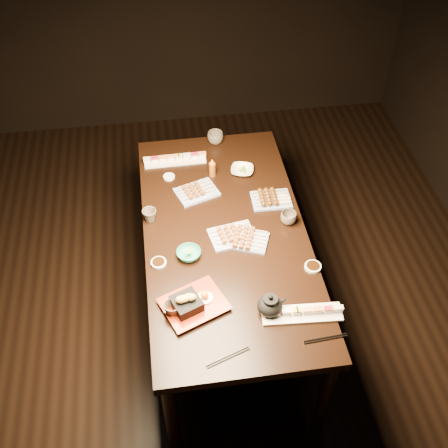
{
  "coord_description": "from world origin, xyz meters",
  "views": [
    {
      "loc": [
        -0.16,
        -1.87,
        3.0
      ],
      "look_at": [
        0.15,
        0.32,
        0.77
      ],
      "focal_mm": 45.0,
      "sensor_mm": 36.0,
      "label": 1
    }
  ],
  "objects_px": {
    "teacup_mid_right": "(289,218)",
    "teacup_far_left": "(150,215)",
    "yakitori_plate_center": "(232,233)",
    "tempura_tray": "(194,300)",
    "sushi_platter_far": "(175,158)",
    "dining_table": "(225,276)",
    "edamame_bowl_cream": "(242,171)",
    "yakitori_plate_right": "(247,238)",
    "teacup_far_right": "(215,138)",
    "sushi_platter_near": "(302,312)",
    "teacup_near_left": "(172,309)",
    "condiment_bottle": "(212,167)",
    "yakitori_plate_left": "(197,189)",
    "edamame_bowl_green": "(189,254)",
    "teapot": "(270,304)"
  },
  "relations": [
    {
      "from": "teacup_mid_right",
      "to": "teacup_far_left",
      "type": "xyz_separation_m",
      "value": [
        -0.77,
        0.13,
        0.0
      ]
    },
    {
      "from": "yakitori_plate_center",
      "to": "tempura_tray",
      "type": "height_order",
      "value": "tempura_tray"
    },
    {
      "from": "sushi_platter_far",
      "to": "tempura_tray",
      "type": "height_order",
      "value": "tempura_tray"
    },
    {
      "from": "tempura_tray",
      "to": "teacup_mid_right",
      "type": "distance_m",
      "value": 0.78
    },
    {
      "from": "dining_table",
      "to": "edamame_bowl_cream",
      "type": "bearing_deg",
      "value": 65.84
    },
    {
      "from": "yakitori_plate_right",
      "to": "tempura_tray",
      "type": "xyz_separation_m",
      "value": [
        -0.33,
        -0.39,
        0.03
      ]
    },
    {
      "from": "sushi_platter_far",
      "to": "dining_table",
      "type": "bearing_deg",
      "value": 107.65
    },
    {
      "from": "sushi_platter_far",
      "to": "yakitori_plate_right",
      "type": "distance_m",
      "value": 0.83
    },
    {
      "from": "sushi_platter_far",
      "to": "edamame_bowl_cream",
      "type": "bearing_deg",
      "value": 155.76
    },
    {
      "from": "teacup_far_left",
      "to": "teacup_far_right",
      "type": "distance_m",
      "value": 0.81
    },
    {
      "from": "dining_table",
      "to": "sushi_platter_near",
      "type": "height_order",
      "value": "sushi_platter_near"
    },
    {
      "from": "tempura_tray",
      "to": "teacup_near_left",
      "type": "distance_m",
      "value": 0.11
    },
    {
      "from": "sushi_platter_near",
      "to": "tempura_tray",
      "type": "distance_m",
      "value": 0.53
    },
    {
      "from": "sushi_platter_far",
      "to": "condiment_bottle",
      "type": "distance_m",
      "value": 0.28
    },
    {
      "from": "edamame_bowl_cream",
      "to": "teacup_near_left",
      "type": "bearing_deg",
      "value": -116.91
    },
    {
      "from": "yakitori_plate_right",
      "to": "yakitori_plate_left",
      "type": "distance_m",
      "value": 0.49
    },
    {
      "from": "edamame_bowl_cream",
      "to": "teacup_far_right",
      "type": "relative_size",
      "value": 1.34
    },
    {
      "from": "dining_table",
      "to": "edamame_bowl_green",
      "type": "distance_m",
      "value": 0.47
    },
    {
      "from": "sushi_platter_far",
      "to": "tempura_tray",
      "type": "relative_size",
      "value": 1.29
    },
    {
      "from": "sushi_platter_far",
      "to": "edamame_bowl_green",
      "type": "height_order",
      "value": "sushi_platter_far"
    },
    {
      "from": "yakitori_plate_left",
      "to": "edamame_bowl_cream",
      "type": "bearing_deg",
      "value": 7.53
    },
    {
      "from": "tempura_tray",
      "to": "teacup_near_left",
      "type": "height_order",
      "value": "tempura_tray"
    },
    {
      "from": "edamame_bowl_green",
      "to": "teacup_near_left",
      "type": "xyz_separation_m",
      "value": [
        -0.11,
        -0.36,
        0.02
      ]
    },
    {
      "from": "yakitori_plate_left",
      "to": "condiment_bottle",
      "type": "xyz_separation_m",
      "value": [
        0.11,
        0.15,
        0.03
      ]
    },
    {
      "from": "teapot",
      "to": "yakitori_plate_center",
      "type": "bearing_deg",
      "value": 88.41
    },
    {
      "from": "dining_table",
      "to": "yakitori_plate_center",
      "type": "height_order",
      "value": "yakitori_plate_center"
    },
    {
      "from": "sushi_platter_far",
      "to": "teacup_far_left",
      "type": "xyz_separation_m",
      "value": [
        -0.18,
        -0.51,
        0.01
      ]
    },
    {
      "from": "tempura_tray",
      "to": "teacup_mid_right",
      "type": "relative_size",
      "value": 3.29
    },
    {
      "from": "edamame_bowl_green",
      "to": "teapot",
      "type": "distance_m",
      "value": 0.55
    },
    {
      "from": "yakitori_plate_left",
      "to": "yakitori_plate_center",
      "type": "bearing_deg",
      "value": -87.13
    },
    {
      "from": "teacup_near_left",
      "to": "yakitori_plate_right",
      "type": "bearing_deg",
      "value": 43.88
    },
    {
      "from": "teacup_near_left",
      "to": "teacup_far_right",
      "type": "height_order",
      "value": "teacup_far_right"
    },
    {
      "from": "sushi_platter_far",
      "to": "yakitori_plate_right",
      "type": "relative_size",
      "value": 1.76
    },
    {
      "from": "edamame_bowl_cream",
      "to": "condiment_bottle",
      "type": "xyz_separation_m",
      "value": [
        -0.19,
        -0.0,
        0.05
      ]
    },
    {
      "from": "edamame_bowl_green",
      "to": "tempura_tray",
      "type": "distance_m",
      "value": 0.33
    },
    {
      "from": "condiment_bottle",
      "to": "dining_table",
      "type": "bearing_deg",
      "value": -89.11
    },
    {
      "from": "yakitori_plate_right",
      "to": "dining_table",
      "type": "bearing_deg",
      "value": 164.76
    },
    {
      "from": "sushi_platter_far",
      "to": "edamame_bowl_cream",
      "type": "distance_m",
      "value": 0.44
    },
    {
      "from": "yakitori_plate_right",
      "to": "teacup_far_right",
      "type": "relative_size",
      "value": 2.14
    },
    {
      "from": "edamame_bowl_green",
      "to": "teapot",
      "type": "relative_size",
      "value": 0.9
    },
    {
      "from": "edamame_bowl_green",
      "to": "teacup_mid_right",
      "type": "bearing_deg",
      "value": 16.84
    },
    {
      "from": "sushi_platter_far",
      "to": "edamame_bowl_green",
      "type": "relative_size",
      "value": 2.96
    },
    {
      "from": "edamame_bowl_green",
      "to": "teacup_mid_right",
      "type": "xyz_separation_m",
      "value": [
        0.58,
        0.18,
        0.02
      ]
    },
    {
      "from": "edamame_bowl_green",
      "to": "sushi_platter_near",
      "type": "bearing_deg",
      "value": -42.08
    },
    {
      "from": "sushi_platter_near",
      "to": "sushi_platter_far",
      "type": "bearing_deg",
      "value": 115.73
    },
    {
      "from": "tempura_tray",
      "to": "condiment_bottle",
      "type": "distance_m",
      "value": 1.0
    },
    {
      "from": "edamame_bowl_cream",
      "to": "teapot",
      "type": "distance_m",
      "value": 1.06
    },
    {
      "from": "yakitori_plate_right",
      "to": "edamame_bowl_cream",
      "type": "bearing_deg",
      "value": 104.81
    },
    {
      "from": "edamame_bowl_cream",
      "to": "yakitori_plate_center",
      "type": "bearing_deg",
      "value": -105.11
    },
    {
      "from": "tempura_tray",
      "to": "edamame_bowl_green",
      "type": "bearing_deg",
      "value": 66.39
    }
  ]
}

